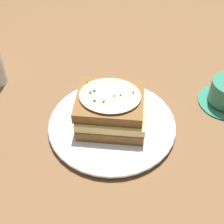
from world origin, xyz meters
TOP-DOWN VIEW (x-y plane):
  - ground_plane at (0.00, 0.00)m, footprint 2.40×2.40m
  - dinner_plate at (0.01, 0.01)m, footprint 0.27×0.27m
  - sandwich at (0.01, 0.01)m, footprint 0.14×0.16m

SIDE VIEW (x-z plane):
  - ground_plane at x=0.00m, z-range 0.00..0.00m
  - dinner_plate at x=0.01m, z-range 0.00..0.02m
  - sandwich at x=0.01m, z-range 0.01..0.09m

